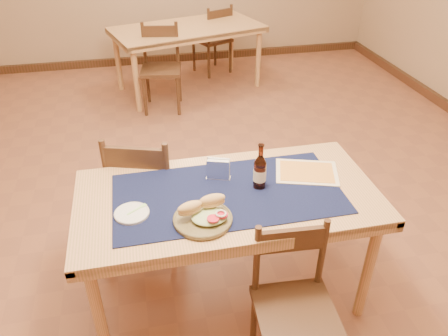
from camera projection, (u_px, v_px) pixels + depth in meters
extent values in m
cube|color=brown|center=(205.00, 213.00, 3.38)|extent=(6.00, 7.00, 0.02)
cylinder|color=tan|center=(99.00, 315.00, 2.14)|extent=(0.06, 0.06, 0.71)
cylinder|color=tan|center=(368.00, 269.00, 2.39)|extent=(0.06, 0.06, 0.71)
cylinder|color=tan|center=(101.00, 230.00, 2.66)|extent=(0.06, 0.06, 0.71)
cylinder|color=tan|center=(322.00, 200.00, 2.92)|extent=(0.06, 0.06, 0.71)
cube|color=tan|center=(228.00, 197.00, 2.32)|extent=(1.60, 0.80, 0.04)
cube|color=#10173B|center=(228.00, 193.00, 2.31)|extent=(1.20, 0.60, 0.01)
cube|color=#442618|center=(162.00, 59.00, 6.19)|extent=(6.00, 0.06, 0.10)
cylinder|color=tan|center=(136.00, 81.00, 4.69)|extent=(0.06, 0.06, 0.71)
cylinder|color=tan|center=(258.00, 59.00, 5.29)|extent=(0.06, 0.06, 0.71)
cylinder|color=tan|center=(118.00, 62.00, 5.20)|extent=(0.06, 0.06, 0.71)
cylinder|color=tan|center=(231.00, 43.00, 5.80)|extent=(0.06, 0.06, 0.71)
cube|color=tan|center=(187.00, 28.00, 5.04)|extent=(1.86, 1.28, 0.04)
cylinder|color=#442618|center=(183.00, 202.00, 3.11)|extent=(0.04, 0.04, 0.45)
cylinder|color=#442618|center=(133.00, 199.00, 3.14)|extent=(0.04, 0.04, 0.45)
cylinder|color=#442618|center=(173.00, 236.00, 2.81)|extent=(0.04, 0.04, 0.45)
cylinder|color=#442618|center=(118.00, 232.00, 2.84)|extent=(0.04, 0.04, 0.45)
cube|color=#442618|center=(149.00, 189.00, 2.85)|extent=(0.53, 0.53, 0.04)
cube|color=#442618|center=(135.00, 159.00, 2.50)|extent=(0.36, 0.14, 0.14)
cylinder|color=#442618|center=(167.00, 178.00, 2.55)|extent=(0.04, 0.04, 0.46)
cylinder|color=#442618|center=(107.00, 174.00, 2.58)|extent=(0.04, 0.04, 0.46)
cylinder|color=#442618|center=(254.00, 318.00, 2.31)|extent=(0.03, 0.03, 0.41)
cylinder|color=#442618|center=(313.00, 310.00, 2.35)|extent=(0.03, 0.03, 0.41)
cube|color=#442618|center=(296.00, 314.00, 2.08)|extent=(0.40, 0.40, 0.04)
cube|color=#442618|center=(292.00, 240.00, 2.05)|extent=(0.33, 0.05, 0.13)
cylinder|color=#442618|center=(257.00, 260.00, 2.09)|extent=(0.03, 0.03, 0.42)
cylinder|color=#442618|center=(322.00, 253.00, 2.13)|extent=(0.03, 0.03, 0.42)
cylinder|color=#442618|center=(145.00, 96.00, 4.67)|extent=(0.04, 0.04, 0.45)
cylinder|color=#442618|center=(178.00, 96.00, 4.68)|extent=(0.04, 0.04, 0.45)
cylinder|color=#442618|center=(148.00, 83.00, 4.97)|extent=(0.04, 0.04, 0.45)
cylinder|color=#442618|center=(179.00, 83.00, 4.98)|extent=(0.04, 0.04, 0.45)
cube|color=#442618|center=(161.00, 70.00, 4.70)|extent=(0.48, 0.48, 0.04)
cube|color=#442618|center=(160.00, 32.00, 4.67)|extent=(0.36, 0.09, 0.14)
cylinder|color=#442618|center=(144.00, 44.00, 4.73)|extent=(0.04, 0.04, 0.46)
cylinder|color=#442618|center=(177.00, 43.00, 4.74)|extent=(0.04, 0.04, 0.46)
cylinder|color=#442618|center=(215.00, 50.00, 6.00)|extent=(0.03, 0.03, 0.44)
cylinder|color=#442618|center=(194.00, 55.00, 5.82)|extent=(0.03, 0.03, 0.44)
cylinder|color=#442618|center=(230.00, 57.00, 5.76)|extent=(0.03, 0.03, 0.44)
cylinder|color=#442618|center=(209.00, 62.00, 5.59)|extent=(0.03, 0.03, 0.44)
cube|color=#442618|center=(212.00, 39.00, 5.67)|extent=(0.54, 0.54, 0.04)
cube|color=#442618|center=(220.00, 15.00, 5.36)|extent=(0.33, 0.17, 0.14)
cylinder|color=#442618|center=(231.00, 23.00, 5.52)|extent=(0.03, 0.03, 0.45)
cylinder|color=#442618|center=(209.00, 27.00, 5.34)|extent=(0.03, 0.03, 0.45)
cylinder|color=brown|center=(203.00, 219.00, 2.12)|extent=(0.29, 0.29, 0.02)
torus|color=brown|center=(203.00, 218.00, 2.11)|extent=(0.29, 0.29, 0.01)
ellipsoid|color=#AAC285|center=(209.00, 217.00, 2.09)|extent=(0.18, 0.14, 0.03)
ellipsoid|color=tan|center=(190.00, 209.00, 2.08)|extent=(0.13, 0.09, 0.07)
ellipsoid|color=tan|center=(212.00, 201.00, 2.13)|extent=(0.13, 0.07, 0.07)
cylinder|color=red|center=(213.00, 219.00, 2.05)|extent=(0.06, 0.06, 0.01)
cylinder|color=red|center=(222.00, 215.00, 2.08)|extent=(0.05, 0.05, 0.01)
torus|color=silver|center=(221.00, 213.00, 2.07)|extent=(0.05, 0.05, 0.01)
cylinder|color=silver|center=(132.00, 213.00, 2.16)|extent=(0.17, 0.17, 0.01)
torus|color=silver|center=(132.00, 213.00, 2.15)|extent=(0.17, 0.17, 0.01)
cube|color=#9DDE7A|center=(135.00, 211.00, 2.16)|extent=(0.08, 0.06, 0.00)
cube|color=#9DDE7A|center=(144.00, 205.00, 2.20)|extent=(0.03, 0.03, 0.00)
cylinder|color=#44190C|center=(260.00, 175.00, 2.32)|extent=(0.07, 0.07, 0.15)
cone|color=#44190C|center=(260.00, 159.00, 2.27)|extent=(0.07, 0.07, 0.04)
cylinder|color=#44190C|center=(261.00, 151.00, 2.24)|extent=(0.03, 0.03, 0.06)
cylinder|color=#44190C|center=(261.00, 145.00, 2.22)|extent=(0.03, 0.03, 0.01)
cylinder|color=beige|center=(260.00, 175.00, 2.32)|extent=(0.07, 0.07, 0.07)
cube|color=white|center=(218.00, 178.00, 2.43)|extent=(0.14, 0.09, 0.00)
cube|color=white|center=(218.00, 171.00, 2.38)|extent=(0.12, 0.04, 0.12)
cube|color=white|center=(219.00, 166.00, 2.41)|extent=(0.12, 0.04, 0.12)
cube|color=white|center=(218.00, 169.00, 2.40)|extent=(0.12, 0.07, 0.11)
cube|color=#45B4DF|center=(218.00, 169.00, 2.38)|extent=(0.08, 0.03, 0.04)
cube|color=beige|center=(307.00, 172.00, 2.47)|extent=(0.41, 0.35, 0.00)
cube|color=#CC8434|center=(307.00, 172.00, 2.47)|extent=(0.35, 0.29, 0.00)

